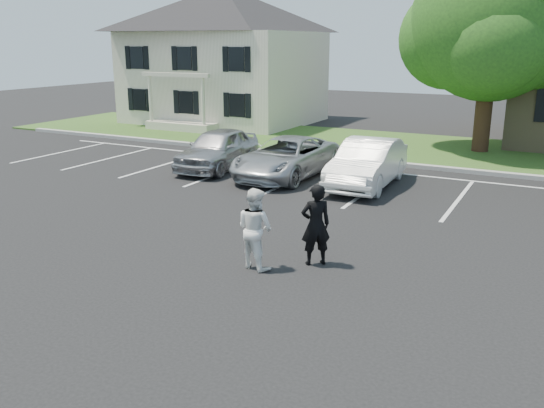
{
  "coord_description": "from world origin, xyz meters",
  "views": [
    {
      "loc": [
        5.54,
        -9.68,
        4.65
      ],
      "look_at": [
        0.0,
        1.0,
        1.25
      ],
      "focal_mm": 38.0,
      "sensor_mm": 36.0,
      "label": 1
    }
  ],
  "objects_px": {
    "house": "(224,56)",
    "tree": "(495,24)",
    "man_black_suit": "(316,225)",
    "man_white_shirt": "(255,228)",
    "car_silver_west": "(218,149)",
    "car_silver_minivan": "(286,158)",
    "car_white_sedan": "(367,163)"
  },
  "relations": [
    {
      "from": "house",
      "to": "car_silver_minivan",
      "type": "xyz_separation_m",
      "value": [
        9.75,
        -11.61,
        -3.13
      ]
    },
    {
      "from": "tree",
      "to": "man_white_shirt",
      "type": "xyz_separation_m",
      "value": [
        -2.34,
        -16.16,
        -4.48
      ]
    },
    {
      "from": "man_black_suit",
      "to": "car_silver_minivan",
      "type": "relative_size",
      "value": 0.36
    },
    {
      "from": "tree",
      "to": "car_silver_west",
      "type": "distance_m",
      "value": 12.56
    },
    {
      "from": "man_black_suit",
      "to": "car_white_sedan",
      "type": "height_order",
      "value": "man_black_suit"
    },
    {
      "from": "man_black_suit",
      "to": "car_silver_west",
      "type": "height_order",
      "value": "man_black_suit"
    },
    {
      "from": "tree",
      "to": "house",
      "type": "bearing_deg",
      "value": 167.26
    },
    {
      "from": "man_black_suit",
      "to": "man_white_shirt",
      "type": "bearing_deg",
      "value": -4.98
    },
    {
      "from": "man_black_suit",
      "to": "man_white_shirt",
      "type": "distance_m",
      "value": 1.3
    },
    {
      "from": "tree",
      "to": "car_silver_minivan",
      "type": "relative_size",
      "value": 1.76
    },
    {
      "from": "car_silver_west",
      "to": "car_white_sedan",
      "type": "bearing_deg",
      "value": -5.72
    },
    {
      "from": "tree",
      "to": "man_white_shirt",
      "type": "height_order",
      "value": "tree"
    },
    {
      "from": "man_white_shirt",
      "to": "car_silver_west",
      "type": "relative_size",
      "value": 0.39
    },
    {
      "from": "tree",
      "to": "man_black_suit",
      "type": "height_order",
      "value": "tree"
    },
    {
      "from": "man_black_suit",
      "to": "car_silver_minivan",
      "type": "distance_m",
      "value": 8.4
    },
    {
      "from": "man_white_shirt",
      "to": "car_white_sedan",
      "type": "xyz_separation_m",
      "value": [
        -0.2,
        8.01,
        -0.1
      ]
    },
    {
      "from": "car_silver_west",
      "to": "car_silver_minivan",
      "type": "relative_size",
      "value": 0.89
    },
    {
      "from": "house",
      "to": "man_black_suit",
      "type": "bearing_deg",
      "value": -53.43
    },
    {
      "from": "man_black_suit",
      "to": "car_silver_minivan",
      "type": "bearing_deg",
      "value": -99.88
    },
    {
      "from": "tree",
      "to": "car_silver_minivan",
      "type": "bearing_deg",
      "value": -124.06
    },
    {
      "from": "house",
      "to": "car_silver_minivan",
      "type": "bearing_deg",
      "value": -49.97
    },
    {
      "from": "tree",
      "to": "car_white_sedan",
      "type": "xyz_separation_m",
      "value": [
        -2.54,
        -8.15,
        -4.58
      ]
    },
    {
      "from": "tree",
      "to": "car_silver_west",
      "type": "xyz_separation_m",
      "value": [
        -8.42,
        -8.11,
        -4.59
      ]
    },
    {
      "from": "man_black_suit",
      "to": "car_white_sedan",
      "type": "distance_m",
      "value": 7.37
    },
    {
      "from": "car_silver_west",
      "to": "car_white_sedan",
      "type": "height_order",
      "value": "car_white_sedan"
    },
    {
      "from": "man_white_shirt",
      "to": "man_black_suit",
      "type": "bearing_deg",
      "value": -129.35
    },
    {
      "from": "tree",
      "to": "man_black_suit",
      "type": "relative_size",
      "value": 4.94
    },
    {
      "from": "house",
      "to": "tree",
      "type": "height_order",
      "value": "tree"
    },
    {
      "from": "man_white_shirt",
      "to": "car_silver_west",
      "type": "xyz_separation_m",
      "value": [
        -6.08,
        8.05,
        -0.11
      ]
    },
    {
      "from": "car_silver_west",
      "to": "man_white_shirt",
      "type": "bearing_deg",
      "value": -58.26
    },
    {
      "from": "house",
      "to": "car_silver_west",
      "type": "xyz_separation_m",
      "value": [
        6.85,
        -11.56,
        -3.07
      ]
    },
    {
      "from": "man_white_shirt",
      "to": "car_silver_minivan",
      "type": "xyz_separation_m",
      "value": [
        -3.18,
        8.0,
        -0.17
      ]
    }
  ]
}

